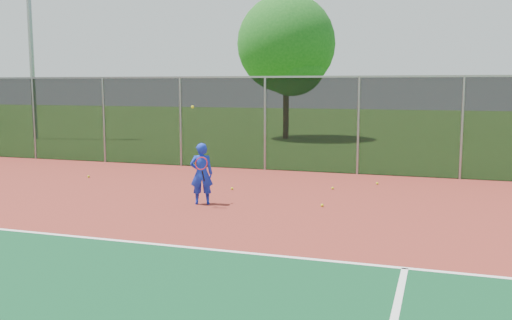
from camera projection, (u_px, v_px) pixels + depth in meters
The scene contains 9 objects.
court_apron at pixel (258, 277), 8.25m from camera, with size 30.00×20.00×0.02m, color maroon.
fence_back at pixel (358, 124), 17.47m from camera, with size 30.00×0.06×3.03m.
tennis_player at pixel (202, 173), 13.14m from camera, with size 0.61×0.67×2.28m.
practice_ball_0 at pixel (322, 205), 12.94m from camera, with size 0.07×0.07×0.07m, color #CFD018.
practice_ball_2 at pixel (377, 183), 15.81m from camera, with size 0.07×0.07×0.07m, color #CFD018.
practice_ball_3 at pixel (333, 188), 15.07m from camera, with size 0.07×0.07×0.07m, color #CFD018.
practice_ball_4 at pixel (89, 177), 16.98m from camera, with size 0.07×0.07×0.07m, color #CFD018.
practice_ball_6 at pixel (232, 189), 15.02m from camera, with size 0.07×0.07×0.07m, color #CFD018.
tree_back_left at pixel (288, 48), 28.90m from camera, with size 5.00×5.00×7.35m.
Camera 1 is at (2.44, -5.57, 2.77)m, focal length 40.00 mm.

